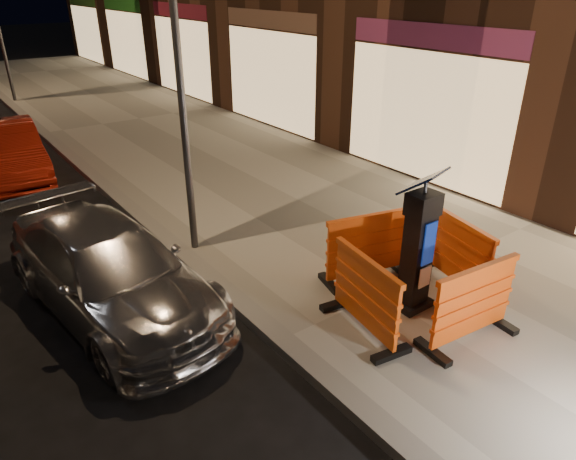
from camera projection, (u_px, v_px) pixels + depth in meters
ground_plane at (284, 348)px, 6.76m from camera, size 120.00×120.00×0.00m
sidewalk at (433, 273)px, 8.33m from camera, size 6.00×60.00×0.15m
kerb at (284, 343)px, 6.72m from camera, size 0.30×60.00×0.15m
parking_kiosk at (418, 246)px, 6.94m from camera, size 0.72×0.72×1.94m
barrier_front at (473, 304)px, 6.44m from camera, size 1.44×0.72×1.08m
barrier_back at (367, 247)px, 7.81m from camera, size 1.49×0.89×1.08m
barrier_kerbside at (365, 296)px, 6.62m from camera, size 0.79×1.46×1.08m
barrier_bldgside at (458, 253)px, 7.64m from camera, size 0.87×1.48×1.08m
car_silver at (117, 308)px, 7.58m from camera, size 2.30×4.57×1.27m
car_red at (14, 178)px, 12.54m from camera, size 1.65×4.10×1.32m
street_lamp_mid at (179, 69)px, 7.67m from camera, size 0.12×0.12×6.00m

